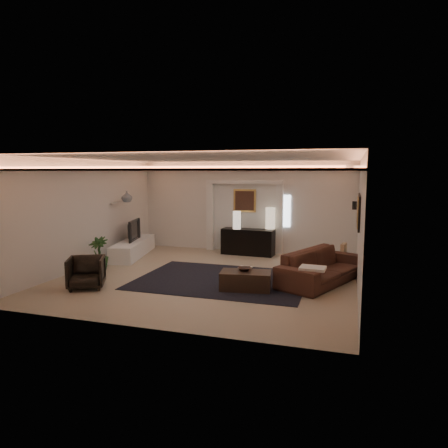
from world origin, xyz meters
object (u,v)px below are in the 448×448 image
(console, at_px, (248,242))
(armchair, at_px, (86,272))
(sofa, at_px, (322,267))
(coffee_table, at_px, (246,281))

(console, relative_size, armchair, 2.09)
(sofa, height_order, armchair, sofa)
(console, bearing_deg, coffee_table, -73.51)
(console, relative_size, coffee_table, 1.49)
(console, xyz_separation_m, coffee_table, (0.89, -3.75, -0.20))
(armchair, bearing_deg, coffee_table, -11.88)
(console, height_order, coffee_table, console)
(sofa, xyz_separation_m, coffee_table, (-1.55, -1.10, -0.17))
(coffee_table, bearing_deg, armchair, -172.95)
(sofa, bearing_deg, armchair, 135.77)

